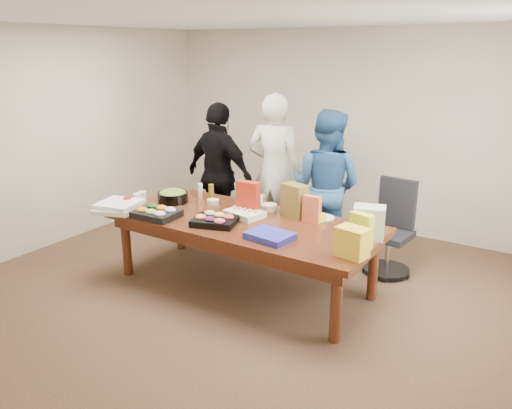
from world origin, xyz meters
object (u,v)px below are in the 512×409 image
Objects in this scene: conference_table at (243,253)px; sheet_cake at (245,214)px; person_right at (325,187)px; person_center at (274,172)px; salad_bowl at (173,197)px; office_chair at (389,231)px.

conference_table is 0.42m from sheet_cake.
conference_table is 1.57× the size of person_right.
salad_bowl is (-0.67, -1.12, -0.16)m from person_center.
office_chair is at bearing 178.66° from person_right.
salad_bowl is (-2.19, -1.05, 0.30)m from office_chair.
person_right is (-0.79, 0.00, 0.39)m from office_chair.
conference_table is 1.30m from person_right.
conference_table is 8.09× the size of salad_bowl.
person_right reaches higher than office_chair.
office_chair is 2.70× the size of sheet_cake.
person_right is 5.15× the size of salad_bowl.
salad_bowl reaches higher than conference_table.
sheet_cake is at bearing 93.55° from person_center.
person_center reaches higher than conference_table.
person_right is at bearing 79.14° from sheet_cake.
person_center is at bearing -6.85° from person_right.
conference_table is 1.38m from person_center.
person_center is 5.56× the size of salad_bowl.
office_chair is 0.52× the size of person_center.
sheet_cake is (-0.03, 0.08, 0.41)m from conference_table.
person_right is 1.13m from sheet_cake.
office_chair is at bearing 165.50° from person_center.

